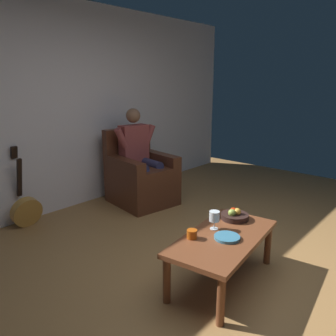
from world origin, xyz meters
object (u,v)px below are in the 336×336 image
Objects in this scene: armchair at (140,178)px; wine_glass_near at (214,217)px; decorative_dish at (227,237)px; candle_jar at (192,234)px; fruit_bowl at (235,215)px; coffee_table at (223,242)px; guitar at (26,209)px; person_seated at (139,153)px.

wine_glass_near is at bearing 73.83° from armchair.
decorative_dish is at bearing 65.11° from wine_glass_near.
decorative_dish is 0.28m from candle_jar.
fruit_bowl is at bearing 82.54° from armchair.
candle_jar is at bearing -38.88° from coffee_table.
candle_jar is (0.27, -0.04, -0.07)m from wine_glass_near.
armchair reaches higher than guitar.
decorative_dish is 2.48× the size of candle_jar.
coffee_table is 0.39m from fruit_bowl.
person_seated is 1.37× the size of guitar.
coffee_table is (0.90, 1.92, -0.34)m from person_seated.
guitar is 2.43m from decorative_dish.
fruit_bowl is at bearing -162.99° from coffee_table.
armchair reaches higher than candle_jar.
armchair is at bearing -115.20° from decorative_dish.
fruit_bowl is 1.21× the size of decorative_dish.
fruit_bowl reaches higher than coffee_table.
armchair reaches higher than decorative_dish.
armchair is 3.98× the size of fruit_bowl.
guitar is 2.29m from wine_glass_near.
coffee_table is at bearing 17.01° from fruit_bowl.
armchair reaches higher than fruit_bowl.
candle_jar is (0.21, -0.17, 0.09)m from coffee_table.
armchair is at bearing -106.52° from fruit_bowl.
decorative_dish is at bearing 73.86° from armchair.
fruit_bowl is at bearing 82.61° from person_seated.
armchair is at bearing 90.00° from person_seated.
person_seated is at bearing -90.00° from armchair.
person_seated is 7.98× the size of wine_glass_near.
candle_jar is (0.18, -0.22, 0.02)m from decorative_dish.
wine_glass_near is 1.92× the size of candle_jar.
candle_jar is at bearing 66.89° from person_seated.
wine_glass_near reaches higher than decorative_dish.
wine_glass_near is 0.64× the size of fruit_bowl.
decorative_dish is (0.92, 1.96, 0.08)m from armchair.
guitar is 2.19m from candle_jar.
guitar is at bearing -77.52° from decorative_dish.
armchair reaches higher than coffee_table.
armchair is at bearing -115.13° from coffee_table.
fruit_bowl reaches higher than candle_jar.
armchair is at bearing -122.35° from candle_jar.
candle_jar reaches higher than coffee_table.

